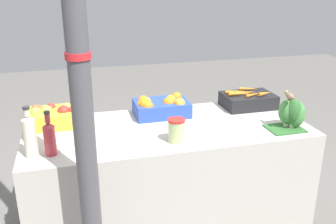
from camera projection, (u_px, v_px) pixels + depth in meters
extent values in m
plane|color=#605E59|center=(168.00, 224.00, 2.66)|extent=(10.00, 10.00, 0.00)
cube|color=#B7B2A8|center=(168.00, 178.00, 2.53)|extent=(1.79, 0.77, 0.75)
cylinder|color=#4C4C51|center=(80.00, 84.00, 1.59)|extent=(0.10, 0.10, 2.46)
cylinder|color=red|center=(78.00, 56.00, 1.55)|extent=(0.11, 0.11, 0.03)
cube|color=gold|center=(59.00, 117.00, 2.42)|extent=(0.37, 0.26, 0.10)
sphere|color=#BC562D|center=(42.00, 110.00, 2.42)|extent=(0.07, 0.07, 0.07)
sphere|color=#9EBC42|center=(78.00, 109.00, 2.44)|extent=(0.08, 0.08, 0.08)
sphere|color=#BC562D|center=(36.00, 109.00, 2.45)|extent=(0.06, 0.06, 0.06)
sphere|color=red|center=(51.00, 108.00, 2.46)|extent=(0.07, 0.07, 0.07)
sphere|color=red|center=(64.00, 111.00, 2.39)|extent=(0.08, 0.08, 0.08)
sphere|color=#9EBC42|center=(36.00, 113.00, 2.37)|extent=(0.07, 0.07, 0.07)
sphere|color=red|center=(74.00, 111.00, 2.40)|extent=(0.08, 0.08, 0.08)
sphere|color=#9EBC42|center=(47.00, 110.00, 2.41)|extent=(0.07, 0.07, 0.07)
sphere|color=red|center=(77.00, 107.00, 2.48)|extent=(0.08, 0.08, 0.08)
sphere|color=#9EBC42|center=(67.00, 108.00, 2.45)|extent=(0.07, 0.07, 0.07)
sphere|color=red|center=(75.00, 108.00, 2.45)|extent=(0.06, 0.06, 0.06)
sphere|color=red|center=(73.00, 106.00, 2.51)|extent=(0.07, 0.07, 0.07)
cube|color=#2847B7|center=(161.00, 108.00, 2.59)|extent=(0.37, 0.26, 0.10)
sphere|color=orange|center=(148.00, 107.00, 2.48)|extent=(0.08, 0.08, 0.08)
sphere|color=orange|center=(143.00, 106.00, 2.53)|extent=(0.08, 0.08, 0.08)
sphere|color=orange|center=(180.00, 103.00, 2.53)|extent=(0.07, 0.07, 0.07)
sphere|color=orange|center=(177.00, 97.00, 2.66)|extent=(0.07, 0.07, 0.07)
sphere|color=orange|center=(145.00, 105.00, 2.50)|extent=(0.09, 0.09, 0.09)
sphere|color=orange|center=(146.00, 102.00, 2.59)|extent=(0.07, 0.07, 0.07)
sphere|color=orange|center=(143.00, 101.00, 2.61)|extent=(0.08, 0.08, 0.08)
sphere|color=orange|center=(171.00, 100.00, 2.62)|extent=(0.07, 0.07, 0.07)
sphere|color=orange|center=(169.00, 103.00, 2.56)|extent=(0.08, 0.08, 0.08)
cube|color=black|center=(248.00, 100.00, 2.75)|extent=(0.37, 0.26, 0.10)
cone|color=orange|center=(246.00, 92.00, 2.73)|extent=(0.16, 0.03, 0.03)
cone|color=orange|center=(235.00, 91.00, 2.74)|extent=(0.16, 0.03, 0.02)
cone|color=orange|center=(249.00, 89.00, 2.81)|extent=(0.14, 0.07, 0.03)
cone|color=orange|center=(255.00, 94.00, 2.68)|extent=(0.17, 0.07, 0.02)
cone|color=orange|center=(240.00, 94.00, 2.67)|extent=(0.17, 0.06, 0.03)
cone|color=orange|center=(265.00, 93.00, 2.67)|extent=(0.12, 0.06, 0.03)
cube|color=#2D602D|center=(285.00, 129.00, 2.36)|extent=(0.22, 0.18, 0.01)
ellipsoid|color=#2D602D|center=(293.00, 111.00, 2.33)|extent=(0.11, 0.11, 0.16)
cylinder|color=#B2C693|center=(291.00, 126.00, 2.36)|extent=(0.03, 0.03, 0.02)
ellipsoid|color=#427F3D|center=(296.00, 115.00, 2.35)|extent=(0.11, 0.11, 0.16)
cylinder|color=#B2C693|center=(295.00, 125.00, 2.37)|extent=(0.03, 0.03, 0.02)
ellipsoid|color=#427F3D|center=(294.00, 111.00, 2.35)|extent=(0.14, 0.14, 0.15)
cylinder|color=#B2C693|center=(292.00, 124.00, 2.38)|extent=(0.03, 0.03, 0.02)
ellipsoid|color=#427F3D|center=(287.00, 111.00, 2.35)|extent=(0.11, 0.11, 0.15)
cylinder|color=#B2C693|center=(286.00, 125.00, 2.38)|extent=(0.03, 0.03, 0.02)
cylinder|color=beige|center=(30.00, 138.00, 1.97)|extent=(0.07, 0.07, 0.21)
cone|color=beige|center=(27.00, 118.00, 1.93)|extent=(0.07, 0.07, 0.02)
cylinder|color=beige|center=(27.00, 113.00, 1.92)|extent=(0.03, 0.03, 0.04)
cylinder|color=#2D2D33|center=(26.00, 108.00, 1.91)|extent=(0.04, 0.04, 0.01)
cylinder|color=#B2333D|center=(50.00, 141.00, 2.00)|extent=(0.06, 0.06, 0.16)
cone|color=#B2333D|center=(48.00, 125.00, 1.97)|extent=(0.06, 0.06, 0.02)
cylinder|color=#B2333D|center=(47.00, 118.00, 1.96)|extent=(0.03, 0.03, 0.05)
cylinder|color=#2D2D33|center=(47.00, 113.00, 1.95)|extent=(0.03, 0.03, 0.01)
cylinder|color=#B2C684|center=(176.00, 131.00, 2.16)|extent=(0.10, 0.10, 0.13)
cylinder|color=red|center=(176.00, 120.00, 2.14)|extent=(0.10, 0.10, 0.01)
cube|color=#4C3D2D|center=(289.00, 100.00, 2.28)|extent=(0.02, 0.02, 0.01)
ellipsoid|color=#7A664C|center=(290.00, 96.00, 2.27)|extent=(0.04, 0.07, 0.04)
sphere|color=#897556|center=(286.00, 92.00, 2.31)|extent=(0.03, 0.03, 0.03)
cone|color=#4C3D28|center=(285.00, 92.00, 2.32)|extent=(0.01, 0.01, 0.01)
cube|color=#7A664C|center=(295.00, 98.00, 2.22)|extent=(0.02, 0.04, 0.01)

